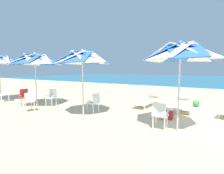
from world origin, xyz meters
The scene contains 16 objects.
ground_plane centered at (0.00, 0.00, 0.00)m, with size 80.00×80.00×0.00m, color beige.
sea centered at (0.00, 29.29, 0.05)m, with size 80.00×36.00×0.10m, color teal.
surf_foam centered at (0.00, 10.99, 0.01)m, with size 80.00×0.70×0.01m, color white.
beach_umbrella_0 centered at (-0.47, -2.15, 2.34)m, with size 2.24×2.24×2.70m.
plastic_chair_0 centered at (-0.97, -2.29, 0.50)m, with size 0.45×0.47×0.87m.
beach_umbrella_1 centered at (-4.03, -2.34, 2.31)m, with size 2.22×2.22×2.66m.
plastic_chair_1 centered at (-3.94, -1.75, 0.50)m, with size 0.50×0.48×0.87m.
beach_umbrella_2 centered at (-7.23, -2.21, 2.34)m, with size 2.52×2.52×2.71m.
plastic_chair_2 centered at (-7.89, -2.41, 0.50)m, with size 0.48×0.45×0.87m.
plastic_chair_3 centered at (-6.55, -3.06, 0.50)m, with size 0.56×0.53×0.87m.
plastic_chair_4 centered at (-6.67, -1.73, 0.50)m, with size 0.54×0.56×0.87m.
plastic_chair_5 centered at (-9.91, -2.32, 0.50)m, with size 0.59×0.61×0.87m.
sun_lounger_1 centered at (-0.74, 0.81, 0.28)m, with size 0.92×2.21×0.62m.
sun_lounger_2 centered at (-2.45, 0.75, 0.28)m, with size 0.79×2.19×0.62m.
cooler_box centered at (-1.08, -0.97, 0.20)m, with size 0.50×0.34×0.40m.
beach_ball centered at (-0.27, 1.90, 0.16)m, with size 0.32×0.32×0.32m, color #2D8C4C.
Camera 1 is at (0.37, -7.38, 1.87)m, focal length 26.74 mm.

